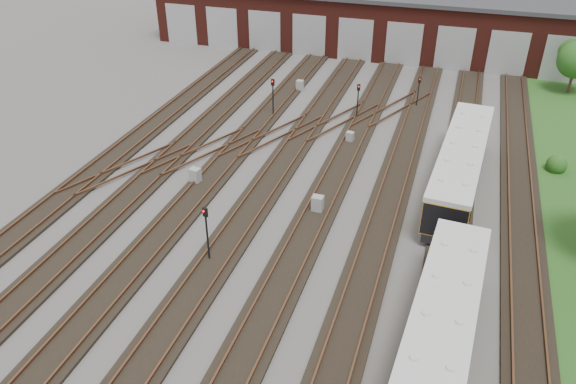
% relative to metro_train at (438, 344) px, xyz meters
% --- Properties ---
extents(ground, '(120.00, 120.00, 0.00)m').
position_rel_metro_train_xyz_m(ground, '(-10.00, 5.66, -1.84)').
color(ground, '#464441').
rests_on(ground, ground).
extents(track_network, '(30.40, 70.00, 0.33)m').
position_rel_metro_train_xyz_m(track_network, '(-10.17, 6.24, -1.73)').
color(track_network, black).
rests_on(track_network, ground).
extents(maintenance_shed, '(51.00, 12.50, 6.35)m').
position_rel_metro_train_xyz_m(maintenance_shed, '(-10.01, 45.63, 1.37)').
color(maintenance_shed, '#4C1913').
rests_on(maintenance_shed, ground).
extents(metro_train, '(3.54, 46.38, 2.94)m').
position_rel_metro_train_xyz_m(metro_train, '(0.00, 0.00, 0.00)').
color(metro_train, black).
rests_on(metro_train, ground).
extents(signal_mast_0, '(0.30, 0.29, 3.46)m').
position_rel_metro_train_xyz_m(signal_mast_0, '(-12.37, 4.16, 0.36)').
color(signal_mast_0, black).
rests_on(signal_mast_0, ground).
extents(signal_mast_1, '(0.27, 0.25, 3.28)m').
position_rel_metro_train_xyz_m(signal_mast_1, '(-15.40, 23.44, 0.27)').
color(signal_mast_1, black).
rests_on(signal_mast_1, ground).
extents(signal_mast_2, '(0.23, 0.21, 2.70)m').
position_rel_metro_train_xyz_m(signal_mast_2, '(-4.19, 29.16, -0.11)').
color(signal_mast_2, black).
rests_on(signal_mast_2, ground).
extents(signal_mast_3, '(0.29, 0.27, 2.97)m').
position_rel_metro_train_xyz_m(signal_mast_3, '(-8.65, 25.24, 0.08)').
color(signal_mast_3, black).
rests_on(signal_mast_3, ground).
extents(relay_cabinet_0, '(0.77, 0.68, 1.12)m').
position_rel_metro_train_xyz_m(relay_cabinet_0, '(-16.73, 11.46, -1.28)').
color(relay_cabinet_0, '#96989A').
rests_on(relay_cabinet_0, ground).
extents(relay_cabinet_1, '(0.65, 0.56, 1.03)m').
position_rel_metro_train_xyz_m(relay_cabinet_1, '(-14.94, 29.64, -1.32)').
color(relay_cabinet_1, '#96989A').
rests_on(relay_cabinet_1, ground).
extents(relay_cabinet_2, '(0.70, 0.59, 1.14)m').
position_rel_metro_train_xyz_m(relay_cabinet_2, '(-8.02, 10.60, -1.27)').
color(relay_cabinet_2, '#96989A').
rests_on(relay_cabinet_2, ground).
extents(relay_cabinet_3, '(0.60, 0.53, 0.90)m').
position_rel_metro_train_xyz_m(relay_cabinet_3, '(-8.21, 20.62, -1.39)').
color(relay_cabinet_3, '#96989A').
rests_on(relay_cabinet_3, ground).
extents(relay_cabinet_4, '(0.64, 0.58, 0.89)m').
position_rel_metro_train_xyz_m(relay_cabinet_4, '(0.15, 27.10, -1.39)').
color(relay_cabinet_4, '#96989A').
rests_on(relay_cabinet_4, ground).
extents(tree_0, '(3.23, 3.23, 5.36)m').
position_rel_metro_train_xyz_m(tree_0, '(8.53, 40.66, 1.60)').
color(tree_0, '#362618').
rests_on(tree_0, ground).
extents(bush_1, '(1.40, 1.40, 1.40)m').
position_rel_metro_train_xyz_m(bush_1, '(6.42, 20.75, -1.14)').
color(bush_1, '#1E4915').
rests_on(bush_1, ground).
extents(bush_2, '(1.22, 1.22, 1.22)m').
position_rel_metro_train_xyz_m(bush_2, '(9.31, 40.66, -1.23)').
color(bush_2, '#1E4915').
rests_on(bush_2, ground).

